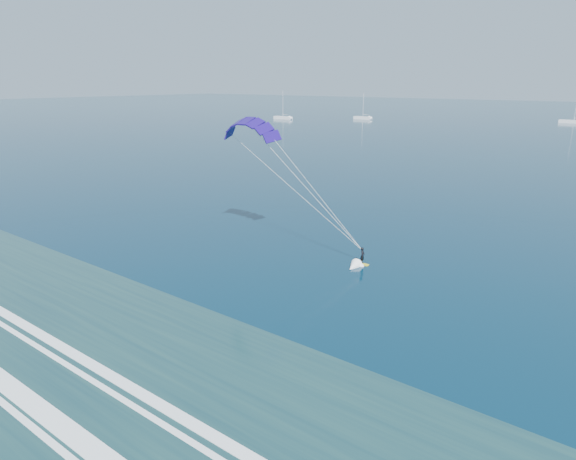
# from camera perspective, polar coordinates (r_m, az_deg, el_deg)

# --- Properties ---
(kitesurfer_rig) EXTENTS (16.35, 4.56, 13.77)m
(kitesurfer_rig) POSITION_cam_1_polar(r_m,az_deg,el_deg) (47.09, 1.33, 5.45)
(kitesurfer_rig) COLOR yellow
(kitesurfer_rig) RESTS_ON ground
(sailboat_0) EXTENTS (8.61, 2.40, 11.72)m
(sailboat_0) POSITION_cam_1_polar(r_m,az_deg,el_deg) (223.60, -0.57, 12.39)
(sailboat_0) COLOR silver
(sailboat_0) RESTS_ON ground
(sailboat_1) EXTENTS (7.81, 2.40, 10.84)m
(sailboat_1) POSITION_cam_1_polar(r_m,az_deg,el_deg) (224.90, 8.31, 12.24)
(sailboat_1) COLOR silver
(sailboat_1) RESTS_ON ground
(sailboat_2) EXTENTS (10.37, 2.40, 13.75)m
(sailboat_2) POSITION_cam_1_polar(r_m,az_deg,el_deg) (230.20, 29.17, 10.49)
(sailboat_2) COLOR silver
(sailboat_2) RESTS_ON ground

